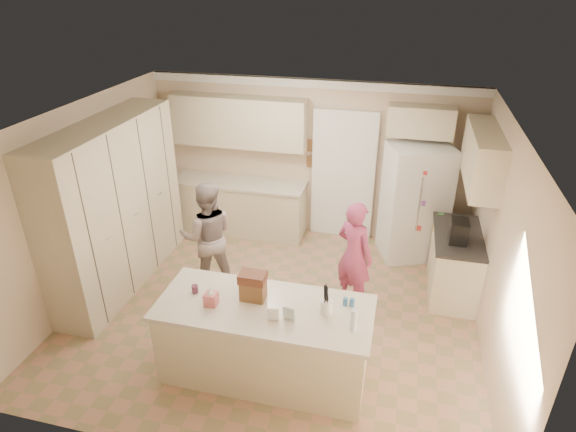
% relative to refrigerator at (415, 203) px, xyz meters
% --- Properties ---
extents(floor, '(5.20, 4.60, 0.02)m').
position_rel_refrigerator_xyz_m(floor, '(-1.71, -1.90, -0.91)').
color(floor, '#A87A5F').
rests_on(floor, ground).
extents(ceiling, '(5.20, 4.60, 0.02)m').
position_rel_refrigerator_xyz_m(ceiling, '(-1.71, -1.90, 1.71)').
color(ceiling, white).
rests_on(ceiling, wall_back).
extents(wall_back, '(5.20, 0.02, 2.60)m').
position_rel_refrigerator_xyz_m(wall_back, '(-1.71, 0.41, 0.40)').
color(wall_back, beige).
rests_on(wall_back, ground).
extents(wall_front, '(5.20, 0.02, 2.60)m').
position_rel_refrigerator_xyz_m(wall_front, '(-1.71, -4.21, 0.40)').
color(wall_front, beige).
rests_on(wall_front, ground).
extents(wall_left, '(0.02, 4.60, 2.60)m').
position_rel_refrigerator_xyz_m(wall_left, '(-4.32, -1.90, 0.40)').
color(wall_left, beige).
rests_on(wall_left, ground).
extents(wall_right, '(0.02, 4.60, 2.60)m').
position_rel_refrigerator_xyz_m(wall_right, '(0.90, -1.90, 0.40)').
color(wall_right, beige).
rests_on(wall_right, ground).
extents(crown_back, '(5.20, 0.08, 0.12)m').
position_rel_refrigerator_xyz_m(crown_back, '(-1.71, 0.36, 1.63)').
color(crown_back, white).
rests_on(crown_back, wall_back).
extents(pantry_bank, '(0.60, 2.60, 2.35)m').
position_rel_refrigerator_xyz_m(pantry_bank, '(-4.01, -1.70, 0.28)').
color(pantry_bank, beige).
rests_on(pantry_bank, floor).
extents(back_base_cab, '(2.20, 0.60, 0.88)m').
position_rel_refrigerator_xyz_m(back_base_cab, '(-2.86, 0.10, -0.46)').
color(back_base_cab, beige).
rests_on(back_base_cab, floor).
extents(back_countertop, '(2.24, 0.63, 0.04)m').
position_rel_refrigerator_xyz_m(back_countertop, '(-2.86, 0.09, 0.00)').
color(back_countertop, beige).
rests_on(back_countertop, back_base_cab).
extents(back_upper_cab, '(2.20, 0.35, 0.80)m').
position_rel_refrigerator_xyz_m(back_upper_cab, '(-2.86, 0.22, 1.00)').
color(back_upper_cab, beige).
rests_on(back_upper_cab, wall_back).
extents(doorway_opening, '(0.90, 0.06, 2.10)m').
position_rel_refrigerator_xyz_m(doorway_opening, '(-1.16, 0.38, 0.15)').
color(doorway_opening, black).
rests_on(doorway_opening, floor).
extents(doorway_casing, '(1.02, 0.03, 2.22)m').
position_rel_refrigerator_xyz_m(doorway_casing, '(-1.16, 0.34, 0.15)').
color(doorway_casing, white).
rests_on(doorway_casing, floor).
extents(wall_frame_upper, '(0.15, 0.02, 0.20)m').
position_rel_refrigerator_xyz_m(wall_frame_upper, '(-1.69, 0.37, 0.65)').
color(wall_frame_upper, brown).
rests_on(wall_frame_upper, wall_back).
extents(wall_frame_lower, '(0.15, 0.02, 0.20)m').
position_rel_refrigerator_xyz_m(wall_frame_lower, '(-1.69, 0.37, 0.38)').
color(wall_frame_lower, brown).
rests_on(wall_frame_lower, wall_back).
extents(refrigerator, '(1.08, 0.96, 1.80)m').
position_rel_refrigerator_xyz_m(refrigerator, '(0.00, 0.00, 0.00)').
color(refrigerator, white).
rests_on(refrigerator, floor).
extents(fridge_seam, '(0.02, 0.02, 1.78)m').
position_rel_refrigerator_xyz_m(fridge_seam, '(0.00, -0.35, 0.00)').
color(fridge_seam, gray).
rests_on(fridge_seam, refrigerator).
extents(fridge_dispenser, '(0.22, 0.03, 0.35)m').
position_rel_refrigerator_xyz_m(fridge_dispenser, '(-0.22, -0.37, 0.25)').
color(fridge_dispenser, black).
rests_on(fridge_dispenser, refrigerator).
extents(fridge_handle_l, '(0.02, 0.02, 0.85)m').
position_rel_refrigerator_xyz_m(fridge_handle_l, '(-0.05, -0.37, 0.15)').
color(fridge_handle_l, silver).
rests_on(fridge_handle_l, refrigerator).
extents(fridge_handle_r, '(0.02, 0.02, 0.85)m').
position_rel_refrigerator_xyz_m(fridge_handle_r, '(0.05, -0.37, 0.15)').
color(fridge_handle_r, silver).
rests_on(fridge_handle_r, refrigerator).
extents(over_fridge_cab, '(0.95, 0.35, 0.45)m').
position_rel_refrigerator_xyz_m(over_fridge_cab, '(-0.06, 0.22, 1.20)').
color(over_fridge_cab, beige).
rests_on(over_fridge_cab, wall_back).
extents(right_base_cab, '(0.60, 1.20, 0.88)m').
position_rel_refrigerator_xyz_m(right_base_cab, '(0.59, -0.90, -0.46)').
color(right_base_cab, beige).
rests_on(right_base_cab, floor).
extents(right_countertop, '(0.63, 1.24, 0.04)m').
position_rel_refrigerator_xyz_m(right_countertop, '(0.58, -0.90, 0.00)').
color(right_countertop, '#2D2B28').
rests_on(right_countertop, right_base_cab).
extents(right_upper_cab, '(0.35, 1.50, 0.70)m').
position_rel_refrigerator_xyz_m(right_upper_cab, '(0.72, -0.70, 1.05)').
color(right_upper_cab, beige).
rests_on(right_upper_cab, wall_right).
extents(coffee_maker, '(0.22, 0.28, 0.30)m').
position_rel_refrigerator_xyz_m(coffee_maker, '(0.54, -1.10, 0.17)').
color(coffee_maker, black).
rests_on(coffee_maker, right_countertop).
extents(island_base, '(2.20, 0.90, 0.88)m').
position_rel_refrigerator_xyz_m(island_base, '(-1.51, -3.00, -0.46)').
color(island_base, beige).
rests_on(island_base, floor).
extents(island_top, '(2.28, 0.96, 0.05)m').
position_rel_refrigerator_xyz_m(island_top, '(-1.51, -3.00, 0.00)').
color(island_top, beige).
rests_on(island_top, island_base).
extents(utensil_crock, '(0.13, 0.13, 0.15)m').
position_rel_refrigerator_xyz_m(utensil_crock, '(-0.86, -2.95, 0.10)').
color(utensil_crock, white).
rests_on(utensil_crock, island_top).
extents(tissue_box, '(0.13, 0.13, 0.14)m').
position_rel_refrigerator_xyz_m(tissue_box, '(-2.06, -3.10, 0.10)').
color(tissue_box, '#CB6168').
rests_on(tissue_box, island_top).
extents(tissue_plume, '(0.08, 0.08, 0.08)m').
position_rel_refrigerator_xyz_m(tissue_plume, '(-2.06, -3.10, 0.20)').
color(tissue_plume, white).
rests_on(tissue_plume, tissue_box).
extents(dollhouse_body, '(0.26, 0.18, 0.22)m').
position_rel_refrigerator_xyz_m(dollhouse_body, '(-1.66, -2.90, 0.14)').
color(dollhouse_body, brown).
rests_on(dollhouse_body, island_top).
extents(dollhouse_roof, '(0.28, 0.20, 0.10)m').
position_rel_refrigerator_xyz_m(dollhouse_roof, '(-1.66, -2.90, 0.30)').
color(dollhouse_roof, '#592D1E').
rests_on(dollhouse_roof, dollhouse_body).
extents(jam_jar, '(0.07, 0.07, 0.09)m').
position_rel_refrigerator_xyz_m(jam_jar, '(-2.31, -2.95, 0.07)').
color(jam_jar, '#59263F').
rests_on(jam_jar, island_top).
extents(greeting_card_a, '(0.12, 0.06, 0.16)m').
position_rel_refrigerator_xyz_m(greeting_card_a, '(-1.36, -3.20, 0.11)').
color(greeting_card_a, white).
rests_on(greeting_card_a, island_top).
extents(greeting_card_b, '(0.12, 0.05, 0.16)m').
position_rel_refrigerator_xyz_m(greeting_card_b, '(-1.21, -3.15, 0.11)').
color(greeting_card_b, silver).
rests_on(greeting_card_b, island_top).
extents(water_bottle, '(0.07, 0.07, 0.24)m').
position_rel_refrigerator_xyz_m(water_bottle, '(-0.56, -3.15, 0.14)').
color(water_bottle, silver).
rests_on(water_bottle, island_top).
extents(shaker_salt, '(0.05, 0.05, 0.09)m').
position_rel_refrigerator_xyz_m(shaker_salt, '(-0.69, -2.78, 0.07)').
color(shaker_salt, '#30669C').
rests_on(shaker_salt, island_top).
extents(shaker_pepper, '(0.05, 0.05, 0.09)m').
position_rel_refrigerator_xyz_m(shaker_pepper, '(-0.62, -2.78, 0.07)').
color(shaker_pepper, '#30669C').
rests_on(shaker_pepper, island_top).
extents(teen_boy, '(0.94, 0.84, 1.59)m').
position_rel_refrigerator_xyz_m(teen_boy, '(-2.75, -1.54, -0.11)').
color(teen_boy, '#9B9493').
rests_on(teen_boy, floor).
extents(teen_girl, '(0.66, 0.60, 1.51)m').
position_rel_refrigerator_xyz_m(teen_girl, '(-0.73, -1.49, -0.14)').
color(teen_girl, '#C7466E').
rests_on(teen_girl, floor).
extents(fridge_magnets, '(0.76, 0.02, 1.44)m').
position_rel_refrigerator_xyz_m(fridge_magnets, '(0.00, -0.36, 0.00)').
color(fridge_magnets, tan).
rests_on(fridge_magnets, refrigerator).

